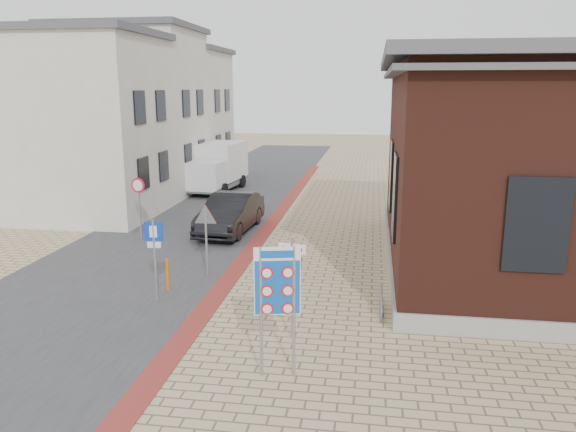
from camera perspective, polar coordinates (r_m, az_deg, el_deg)
The scene contains 15 objects.
ground at distance 13.49m, azimuth -2.10°, elevation -12.61°, with size 120.00×120.00×0.00m, color tan.
road_strip at distance 28.66m, azimuth -7.33°, elevation 1.13°, with size 7.00×60.00×0.02m, color #38383A.
curb_strip at distance 23.11m, azimuth -2.36°, elevation -1.62°, with size 0.60×40.00×0.02m, color maroon.
townhouse_near at distance 27.45m, azimuth -20.58°, elevation 8.67°, with size 7.40×6.40×8.30m.
townhouse_mid at distance 32.80m, azimuth -15.52°, elevation 10.28°, with size 7.40×6.40×9.10m.
townhouse_far at distance 38.37m, azimuth -11.81°, elevation 10.19°, with size 7.40×6.40×8.30m.
bike_rack at distance 15.21m, azimuth 9.45°, elevation -8.67°, with size 0.08×1.80×0.60m.
sedan at distance 23.12m, azimuth -5.87°, elevation 0.29°, with size 1.66×4.76×1.57m, color black.
box_truck at distance 32.42m, azimuth -7.18°, elevation 4.99°, with size 2.59×5.34×2.70m.
border_sign at distance 11.28m, azimuth -1.09°, elevation -6.95°, with size 0.93×0.25×2.75m.
essen_sign at distance 13.07m, azimuth 0.42°, elevation -5.73°, with size 0.66×0.17×2.47m.
parking_sign at distance 15.70m, azimuth -13.43°, elevation -3.06°, with size 0.52×0.08×2.35m.
yield_sign at distance 17.55m, azimuth -8.36°, elevation -0.72°, with size 0.80×0.08×2.26m.
speed_sign at distance 22.21m, azimuth -14.89°, elevation 1.72°, with size 0.58×0.14×2.48m.
bollard at distance 16.80m, azimuth -12.12°, elevation -5.87°, with size 0.09×0.09×0.97m, color #DB630B.
Camera 1 is at (2.31, -11.96, 5.81)m, focal length 35.00 mm.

